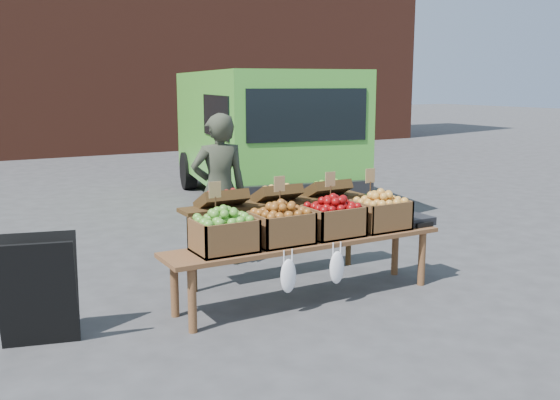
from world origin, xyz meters
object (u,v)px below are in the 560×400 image
crate_green_apples (380,215)px  weighing_scale (413,220)px  back_table (276,228)px  crate_russet_pears (281,228)px  crate_golden_apples (224,235)px  display_bench (307,270)px  crate_red_apples (333,221)px  delivery_van (259,137)px  vendor (219,190)px  chalkboard_sign (38,291)px

crate_green_apples → weighing_scale: 0.44m
back_table → crate_russet_pears: bearing=-116.5°
crate_golden_apples → display_bench: bearing=0.0°
back_table → crate_red_apples: 0.77m
delivery_van → crate_golden_apples: size_ratio=9.55×
vendor → chalkboard_sign: bearing=42.2°
back_table → crate_golden_apples: bearing=-141.6°
chalkboard_sign → crate_red_apples: chalkboard_sign is taller
display_bench → crate_green_apples: 0.93m
chalkboard_sign → vendor: bearing=46.4°
crate_golden_apples → crate_russet_pears: size_ratio=1.00×
back_table → weighing_scale: size_ratio=6.18×
chalkboard_sign → display_bench: 2.30m
crate_russet_pears → delivery_van: bearing=64.3°
crate_red_apples → display_bench: bearing=180.0°
delivery_van → back_table: bearing=-104.3°
chalkboard_sign → crate_russet_pears: bearing=10.2°
chalkboard_sign → crate_red_apples: 2.58m
back_table → crate_green_apples: back_table is taller
crate_green_apples → crate_golden_apples: bearing=180.0°
delivery_van → crate_golden_apples: bearing=-109.7°
vendor → back_table: (0.30, -0.72, -0.31)m
back_table → crate_green_apples: 1.05m
crate_russet_pears → crate_green_apples: bearing=0.0°
crate_golden_apples → crate_russet_pears: (0.55, 0.00, 0.00)m
delivery_van → back_table: 4.33m
crate_green_apples → weighing_scale: size_ratio=1.47×
chalkboard_sign → back_table: bearing=28.0°
crate_golden_apples → crate_red_apples: bearing=0.0°
vendor → chalkboard_sign: 2.46m
vendor → back_table: vendor is taller
crate_red_apples → weighing_scale: size_ratio=1.47×
crate_red_apples → crate_russet_pears: bearing=180.0°
back_table → display_bench: (-0.08, -0.72, -0.24)m
crate_golden_apples → crate_red_apples: (1.10, 0.00, 0.00)m
crate_russet_pears → crate_green_apples: (1.10, 0.00, 0.00)m
back_table → crate_green_apples: size_ratio=4.20×
crate_golden_apples → crate_russet_pears: 0.55m
delivery_van → weighing_scale: (-0.69, -4.59, -0.46)m
crate_green_apples → weighing_scale: bearing=0.0°
crate_red_apples → crate_green_apples: (0.55, 0.00, 0.00)m
vendor → weighing_scale: size_ratio=4.86×
chalkboard_sign → crate_russet_pears: chalkboard_sign is taller
crate_green_apples → back_table: bearing=135.8°
vendor → crate_russet_pears: 1.44m
chalkboard_sign → weighing_scale: 3.54m
crate_russet_pears → weighing_scale: (1.52, 0.00, -0.10)m
crate_red_apples → crate_green_apples: 0.55m
back_table → display_bench: size_ratio=0.78×
crate_green_apples → chalkboard_sign: bearing=177.1°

